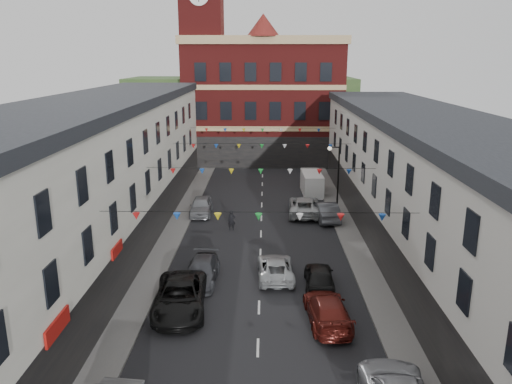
# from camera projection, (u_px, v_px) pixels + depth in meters

# --- Properties ---
(ground) EXTENTS (160.00, 160.00, 0.00)m
(ground) POSITION_uv_depth(u_px,v_px,m) (260.00, 277.00, 31.65)
(ground) COLOR black
(ground) RESTS_ON ground
(pavement_left) EXTENTS (1.80, 64.00, 0.15)m
(pavement_left) POSITION_uv_depth(u_px,v_px,m) (158.00, 263.00, 33.69)
(pavement_left) COLOR #605E5B
(pavement_left) RESTS_ON ground
(pavement_right) EXTENTS (1.80, 64.00, 0.15)m
(pavement_right) POSITION_uv_depth(u_px,v_px,m) (363.00, 264.00, 33.44)
(pavement_right) COLOR #605E5B
(pavement_right) RESTS_ON ground
(terrace_left) EXTENTS (8.40, 56.00, 10.70)m
(terrace_left) POSITION_uv_depth(u_px,v_px,m) (74.00, 191.00, 31.43)
(terrace_left) COLOR beige
(terrace_left) RESTS_ON ground
(terrace_right) EXTENTS (8.40, 56.00, 9.70)m
(terrace_right) POSITION_uv_depth(u_px,v_px,m) (448.00, 200.00, 31.14)
(terrace_right) COLOR beige
(terrace_right) RESTS_ON ground
(civic_building) EXTENTS (20.60, 13.30, 18.50)m
(civic_building) POSITION_uv_depth(u_px,v_px,m) (263.00, 99.00, 66.16)
(civic_building) COLOR maroon
(civic_building) RESTS_ON ground
(clock_tower) EXTENTS (5.60, 5.60, 30.00)m
(clock_tower) POSITION_uv_depth(u_px,v_px,m) (203.00, 45.00, 61.67)
(clock_tower) COLOR maroon
(clock_tower) RESTS_ON ground
(distant_hill) EXTENTS (40.00, 14.00, 10.00)m
(distant_hill) POSITION_uv_depth(u_px,v_px,m) (242.00, 106.00, 90.26)
(distant_hill) COLOR #294520
(distant_hill) RESTS_ON ground
(street_lamp) EXTENTS (1.10, 0.36, 6.00)m
(street_lamp) POSITION_uv_depth(u_px,v_px,m) (336.00, 170.00, 44.03)
(street_lamp) COLOR black
(street_lamp) RESTS_ON ground
(car_left_c) EXTENTS (3.17, 6.12, 1.65)m
(car_left_c) POSITION_uv_depth(u_px,v_px,m) (180.00, 297.00, 27.26)
(car_left_c) COLOR black
(car_left_c) RESTS_ON ground
(car_left_d) EXTENTS (2.08, 4.83, 1.38)m
(car_left_d) POSITION_uv_depth(u_px,v_px,m) (202.00, 271.00, 30.86)
(car_left_d) COLOR #3C3D43
(car_left_d) RESTS_ON ground
(car_left_e) EXTENTS (1.96, 4.60, 1.55)m
(car_left_e) POSITION_uv_depth(u_px,v_px,m) (201.00, 206.00, 44.14)
(car_left_e) COLOR gray
(car_left_e) RESTS_ON ground
(car_right_c) EXTENTS (2.40, 5.20, 1.47)m
(car_right_c) POSITION_uv_depth(u_px,v_px,m) (327.00, 310.00, 26.04)
(car_right_c) COLOR #5A1712
(car_right_c) RESTS_ON ground
(car_right_d) EXTENTS (1.89, 4.34, 1.46)m
(car_right_d) POSITION_uv_depth(u_px,v_px,m) (319.00, 277.00, 29.95)
(car_right_d) COLOR black
(car_right_d) RESTS_ON ground
(car_right_e) EXTENTS (2.20, 4.98, 1.59)m
(car_right_e) POSITION_uv_depth(u_px,v_px,m) (326.00, 211.00, 42.62)
(car_right_e) COLOR #515359
(car_right_e) RESTS_ON ground
(car_right_f) EXTENTS (2.94, 5.83, 1.58)m
(car_right_f) POSITION_uv_depth(u_px,v_px,m) (304.00, 206.00, 44.07)
(car_right_f) COLOR #B4B8B9
(car_right_f) RESTS_ON ground
(moving_car) EXTENTS (2.38, 4.82, 1.32)m
(moving_car) POSITION_uv_depth(u_px,v_px,m) (275.00, 268.00, 31.44)
(moving_car) COLOR #A2A5A8
(moving_car) RESTS_ON ground
(white_van) EXTENTS (2.02, 4.96, 2.17)m
(white_van) POSITION_uv_depth(u_px,v_px,m) (312.00, 183.00, 50.77)
(white_van) COLOR white
(white_van) RESTS_ON ground
(pedestrian) EXTENTS (0.64, 0.47, 1.63)m
(pedestrian) POSITION_uv_depth(u_px,v_px,m) (232.00, 220.00, 40.05)
(pedestrian) COLOR black
(pedestrian) RESTS_ON ground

